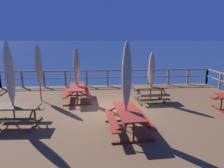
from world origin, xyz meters
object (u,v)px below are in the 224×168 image
Objects in this scene: patio_umbrella_tall_mid_left at (77,67)px; picnic_table_front_left at (15,111)px; picnic_table_front_right at (77,90)px; patio_umbrella_short_front at (127,76)px; picnic_table_back_left at (128,116)px; patio_umbrella_tall_back_right at (152,70)px; patio_umbrella_short_back at (38,65)px; picnic_table_back_right at (150,91)px; patio_umbrella_short_mid at (9,73)px.

picnic_table_front_left is at bearing -124.71° from patio_umbrella_tall_mid_left.
patio_umbrella_short_front is at bearing -61.54° from picnic_table_front_right.
picnic_table_back_left is 0.84× the size of patio_umbrella_tall_back_right.
patio_umbrella_tall_back_right is at bearing -5.03° from patio_umbrella_short_back.
picnic_table_back_right is 0.54× the size of patio_umbrella_short_front.
patio_umbrella_short_mid reaches higher than picnic_table_back_left.
picnic_table_back_left is 0.68× the size of patio_umbrella_short_mid.
patio_umbrella_tall_back_right reaches higher than picnic_table_back_left.
picnic_table_back_left and picnic_table_front_right have the same top height.
patio_umbrella_tall_back_right reaches higher than picnic_table_front_right.
picnic_table_front_right is at bearing 173.98° from picnic_table_back_right.
picnic_table_front_right is 3.85m from patio_umbrella_short_mid.
patio_umbrella_tall_back_right is at bearing -50.80° from picnic_table_back_right.
picnic_table_front_left is at bearing -45.36° from patio_umbrella_short_mid.
patio_umbrella_tall_mid_left is 0.94× the size of patio_umbrella_short_back.
patio_umbrella_tall_mid_left is 3.60m from patio_umbrella_short_mid.
picnic_table_back_right is at bearing 129.20° from patio_umbrella_tall_back_right.
patio_umbrella_short_mid is at bearing -125.41° from picnic_table_front_right.
patio_umbrella_short_back reaches higher than picnic_table_front_right.
picnic_table_back_left is 3.74m from picnic_table_back_right.
picnic_table_front_right is 0.86× the size of patio_umbrella_tall_back_right.
picnic_table_back_right is at bearing 23.30° from patio_umbrella_short_mid.
patio_umbrella_short_mid is 1.23× the size of patio_umbrella_tall_back_right.
patio_umbrella_tall_mid_left is at bearing 54.32° from patio_umbrella_short_mid.
picnic_table_back_right is 3.96m from patio_umbrella_tall_mid_left.
patio_umbrella_short_mid is (-0.04, 0.04, 1.42)m from picnic_table_front_left.
picnic_table_back_left is at bearing -61.02° from patio_umbrella_tall_mid_left.
patio_umbrella_tall_mid_left is at bearing -2.11° from patio_umbrella_short_back.
patio_umbrella_short_front is at bearing -11.23° from patio_umbrella_short_mid.
picnic_table_front_right is at bearing 55.57° from picnic_table_front_left.
picnic_table_front_left is 0.65× the size of patio_umbrella_short_back.
picnic_table_front_left is at bearing -92.72° from patio_umbrella_short_back.
patio_umbrella_short_mid is (-2.07, -2.92, 1.41)m from picnic_table_front_right.
picnic_table_front_right is 1.15× the size of picnic_table_front_left.
picnic_table_front_left is 4.36m from patio_umbrella_short_front.
picnic_table_front_left is 0.61× the size of patio_umbrella_short_front.
patio_umbrella_tall_mid_left is at bearing 118.98° from picnic_table_back_left.
picnic_table_back_left is 4.28m from picnic_table_front_right.
picnic_table_front_right is 0.75× the size of patio_umbrella_short_back.
picnic_table_front_right is at bearing -2.19° from patio_umbrella_short_back.
picnic_table_front_left is 3.30m from patio_umbrella_short_back.
patio_umbrella_short_back is (0.19, 2.99, -0.13)m from patio_umbrella_short_mid.
patio_umbrella_short_front is 5.45m from patio_umbrella_short_back.
patio_umbrella_tall_back_right is (3.78, -0.43, -0.13)m from patio_umbrella_tall_mid_left.
picnic_table_back_right is 0.67× the size of patio_umbrella_tall_back_right.
picnic_table_front_right is 3.79m from picnic_table_back_right.
picnic_table_back_left is at bearing -6.60° from patio_umbrella_short_front.
picnic_table_front_left is 0.75× the size of patio_umbrella_tall_back_right.
picnic_table_back_left is 5.66m from patio_umbrella_short_back.
patio_umbrella_tall_mid_left is (-3.75, 0.40, 1.19)m from picnic_table_back_right.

